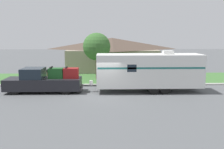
{
  "coord_description": "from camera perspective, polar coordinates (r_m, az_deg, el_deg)",
  "views": [
    {
      "loc": [
        0.04,
        -18.39,
        4.58
      ],
      "look_at": [
        0.65,
        1.32,
        1.4
      ],
      "focal_mm": 40.0,
      "sensor_mm": 36.0,
      "label": 1
    }
  ],
  "objects": [
    {
      "name": "ground_plane",
      "position": [
        18.95,
        -1.86,
        -4.83
      ],
      "size": [
        120.0,
        120.0,
        0.0
      ],
      "primitive_type": "plane",
      "color": "#515456"
    },
    {
      "name": "curb_strip",
      "position": [
        22.6,
        -1.85,
        -2.36
      ],
      "size": [
        80.0,
        0.3,
        0.14
      ],
      "color": "beige",
      "rests_on": "ground_plane"
    },
    {
      "name": "lawn_strip",
      "position": [
        26.19,
        -1.84,
        -0.89
      ],
      "size": [
        80.0,
        7.0,
        0.03
      ],
      "color": "#3D6B33",
      "rests_on": "ground_plane"
    },
    {
      "name": "house_across_street",
      "position": [
        32.8,
        -0.01,
        4.89
      ],
      "size": [
        12.07,
        8.2,
        4.14
      ],
      "color": "gray",
      "rests_on": "ground_plane"
    },
    {
      "name": "pickup_truck",
      "position": [
        20.63,
        -15.28,
        -1.47
      ],
      "size": [
        6.07,
        2.0,
        2.05
      ],
      "color": "black",
      "rests_on": "ground_plane"
    },
    {
      "name": "travel_trailer",
      "position": [
        20.24,
        8.45,
        0.95
      ],
      "size": [
        9.4,
        2.37,
        3.3
      ],
      "color": "black",
      "rests_on": "ground_plane"
    },
    {
      "name": "mailbox",
      "position": [
        23.6,
        -14.58,
        0.29
      ],
      "size": [
        0.48,
        0.2,
        1.39
      ],
      "color": "brown",
      "rests_on": "ground_plane"
    },
    {
      "name": "tree_in_yard",
      "position": [
        25.51,
        -3.52,
        6.35
      ],
      "size": [
        2.8,
        2.8,
        4.76
      ],
      "color": "brown",
      "rests_on": "ground_plane"
    }
  ]
}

